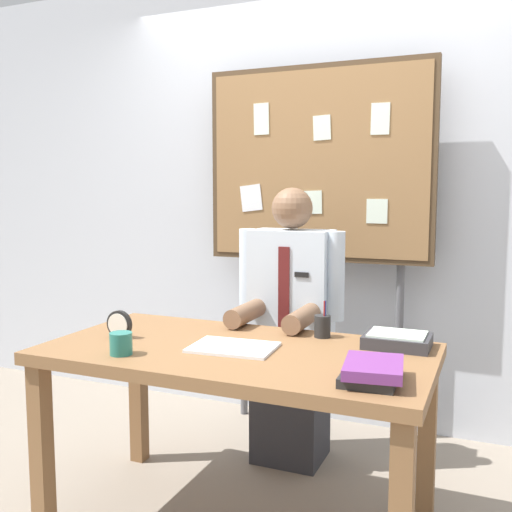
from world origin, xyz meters
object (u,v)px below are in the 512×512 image
(desk, at_px, (237,370))
(book_stack, at_px, (372,371))
(coffee_mug, at_px, (121,344))
(person, at_px, (291,336))
(desk_clock, at_px, (119,325))
(open_notebook, at_px, (233,347))
(paper_tray, at_px, (397,340))
(bulletin_board, at_px, (317,170))
(pen_holder, at_px, (322,326))

(desk, relative_size, book_stack, 5.72)
(desk, xyz_separation_m, coffee_mug, (-0.37, -0.26, 0.14))
(desk, xyz_separation_m, person, (0.00, 0.65, -0.01))
(coffee_mug, bearing_deg, desk_clock, 127.37)
(open_notebook, relative_size, desk_clock, 2.81)
(paper_tray, bearing_deg, open_notebook, -154.87)
(desk, height_order, person, person)
(bulletin_board, bearing_deg, paper_tray, -54.29)
(open_notebook, xyz_separation_m, paper_tray, (0.60, 0.28, 0.02))
(book_stack, bearing_deg, paper_tray, 89.22)
(desk, distance_m, paper_tray, 0.66)
(pen_holder, height_order, paper_tray, pen_holder)
(bulletin_board, height_order, desk_clock, bulletin_board)
(pen_holder, bearing_deg, desk_clock, -156.57)
(open_notebook, height_order, coffee_mug, coffee_mug)
(person, relative_size, bulletin_board, 0.67)
(desk, bearing_deg, paper_tray, 23.78)
(open_notebook, distance_m, pen_holder, 0.42)
(book_stack, xyz_separation_m, open_notebook, (-0.59, 0.19, -0.03))
(pen_holder, bearing_deg, desk, -132.09)
(book_stack, height_order, paper_tray, book_stack)
(desk, bearing_deg, desk_clock, -174.67)
(person, height_order, book_stack, person)
(person, relative_size, open_notebook, 4.20)
(desk_clock, xyz_separation_m, coffee_mug, (0.16, -0.21, -0.01))
(bulletin_board, height_order, coffee_mug, bulletin_board)
(coffee_mug, bearing_deg, paper_tray, 28.49)
(open_notebook, bearing_deg, bulletin_board, 89.65)
(bulletin_board, height_order, book_stack, bulletin_board)
(book_stack, bearing_deg, open_notebook, 162.60)
(open_notebook, bearing_deg, pen_holder, 49.05)
(desk, bearing_deg, book_stack, -19.36)
(person, distance_m, paper_tray, 0.72)
(coffee_mug, height_order, paper_tray, coffee_mug)
(open_notebook, xyz_separation_m, pen_holder, (0.27, 0.32, 0.04))
(open_notebook, xyz_separation_m, desk_clock, (-0.52, -0.03, 0.05))
(coffee_mug, distance_m, paper_tray, 1.09)
(book_stack, bearing_deg, desk_clock, 172.05)
(coffee_mug, relative_size, paper_tray, 0.33)
(desk, distance_m, person, 0.65)
(bulletin_board, relative_size, coffee_mug, 23.93)
(person, relative_size, paper_tray, 5.37)
(desk_clock, height_order, pen_holder, pen_holder)
(coffee_mug, bearing_deg, desk, 35.23)
(bulletin_board, xyz_separation_m, open_notebook, (-0.01, -1.10, -0.74))
(person, distance_m, pen_holder, 0.47)
(person, distance_m, desk_clock, 0.89)
(bulletin_board, relative_size, pen_holder, 12.94)
(open_notebook, distance_m, desk_clock, 0.53)
(desk, distance_m, coffee_mug, 0.47)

